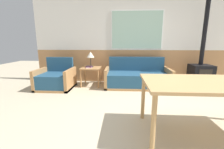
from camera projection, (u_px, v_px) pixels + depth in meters
ground_plane at (170, 123)px, 2.45m from camera, size 16.00×16.00×0.00m
wall_back at (147, 40)px, 4.73m from camera, size 7.20×0.09×2.70m
couch at (137, 78)px, 4.43m from camera, size 1.87×0.89×0.85m
armchair at (56, 79)px, 4.27m from camera, size 0.95×0.87×0.86m
side_table at (91, 70)px, 4.51m from camera, size 0.57×0.57×0.55m
table_lamp at (91, 55)px, 4.52m from camera, size 0.23×0.23×0.47m
book_stack at (89, 67)px, 4.40m from camera, size 0.19×0.15×0.07m
dining_table at (212, 87)px, 2.01m from camera, size 1.81×0.95×0.78m
wood_stove at (201, 70)px, 4.26m from camera, size 0.56×0.52×2.48m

